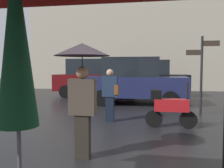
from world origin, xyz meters
TOP-DOWN VIEW (x-y plane):
  - folded_patio_umbrella_near at (-1.21, -1.07)m, footprint 0.41×0.41m
  - pedestrian_with_umbrella at (-1.26, 1.01)m, footprint 0.97×0.97m
  - pedestrian_with_bag at (-1.27, 3.91)m, footprint 0.48×0.24m
  - parked_scooter at (0.40, 3.44)m, footprint 1.35×0.32m
  - parked_car_left at (-0.08, 10.92)m, footprint 4.07×1.94m
  - parked_car_right at (-3.26, 9.86)m, footprint 4.35×1.92m
  - parked_car_distant at (-0.81, 7.52)m, footprint 4.36×1.93m
  - street_signpost at (1.61, 5.49)m, footprint 1.08×0.08m

SIDE VIEW (x-z plane):
  - parked_scooter at x=0.40m, z-range -0.06..1.17m
  - pedestrian_with_bag at x=-1.27m, z-range 0.11..1.66m
  - parked_car_left at x=-0.08m, z-range 0.00..2.05m
  - parked_car_distant at x=-0.81m, z-range 0.01..2.06m
  - parked_car_right at x=-3.26m, z-range 0.00..2.09m
  - pedestrian_with_umbrella at x=-1.26m, z-range 0.57..2.58m
  - street_signpost at x=1.61m, z-range 0.29..2.97m
  - folded_patio_umbrella_near at x=-1.21m, z-range 0.46..3.09m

